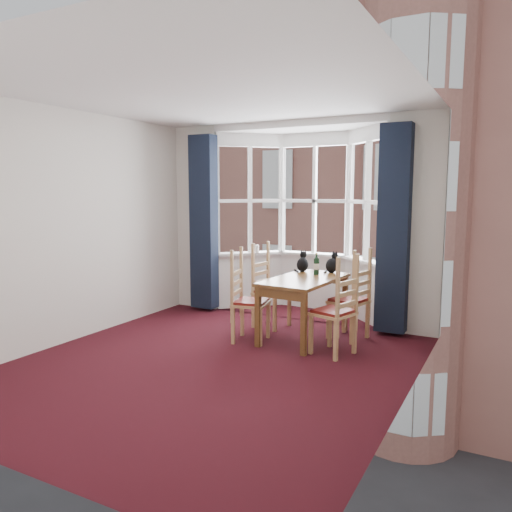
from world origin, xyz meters
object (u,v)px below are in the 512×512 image
Objects in this scene: chair_right_near at (340,314)px; cat_right at (332,264)px; candle_tall at (257,249)px; cat_left at (303,263)px; wine_bottle at (316,265)px; chair_right_far at (355,302)px; chair_left_far at (266,292)px; chair_left_near at (244,303)px; dining_table at (304,286)px.

cat_right is (-0.44, 0.99, 0.40)m from chair_right_near.
chair_right_near is 2.54m from candle_tall.
cat_left reaches higher than chair_right_near.
wine_bottle is at bearing -29.59° from cat_left.
chair_right_near is 7.41× the size of candle_tall.
cat_right is at bearing 62.22° from wine_bottle.
chair_right_far is (-0.03, 0.66, 0.00)m from chair_right_near.
chair_left_far and chair_right_near have the same top height.
cat_left reaches higher than wine_bottle.
chair_right_far is (1.20, 0.66, 0.00)m from chair_left_near.
dining_table is 4.70× the size of cat_right.
wine_bottle is (0.25, -0.14, 0.01)m from cat_left.
dining_table is 4.70× the size of cat_left.
candle_tall is at bearing 156.28° from cat_right.
wine_bottle is at bearing 127.29° from chair_right_near.
candle_tall is at bearing 145.61° from cat_left.
chair_left_far is 1.00× the size of chair_right_near.
chair_right_near and chair_right_far have the same top height.
wine_bottle is (0.72, 0.02, 0.41)m from chair_left_far.
chair_right_near is at bearing -87.64° from chair_right_far.
wine_bottle reaches higher than dining_table.
dining_table is 10.92× the size of candle_tall.
chair_right_near is at bearing -65.80° from cat_right.
cat_right reaches higher than chair_left_near.
dining_table is at bearing -23.47° from chair_left_far.
chair_right_far is (0.58, 0.22, -0.19)m from dining_table.
dining_table is 4.82× the size of wine_bottle.
chair_left_near is 1.08m from wine_bottle.
chair_right_far is 7.41× the size of candle_tall.
candle_tall is at bearing 152.65° from chair_right_far.
cat_left is at bearing 115.01° from dining_table.
cat_left is 1.30m from candle_tall.
dining_table is 1.47× the size of chair_right_far.
cat_left is at bearing -165.31° from cat_right.
cat_right is 1.03× the size of wine_bottle.
wine_bottle is 1.59m from candle_tall.
chair_left_near is at bearing -114.66° from cat_left.
wine_bottle is (-0.57, 0.75, 0.41)m from chair_right_near.
chair_left_near is at bearing -144.88° from dining_table.
candle_tall is at bearing 112.34° from chair_left_near.
chair_left_far is at bearing -161.32° from cat_left.
dining_table is 1.77m from candle_tall.
chair_left_near is 1.00× the size of chair_right_near.
chair_right_far is 3.19× the size of cat_right.
candle_tall is at bearing 137.26° from dining_table.
chair_left_near is (-0.62, -0.43, -0.19)m from dining_table.
chair_right_near is at bearing -47.38° from cat_left.
wine_bottle is at bearing -117.78° from cat_right.
chair_right_far is 3.19× the size of cat_left.
chair_left_far is at bearing -163.08° from cat_right.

